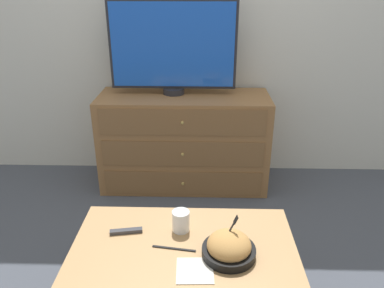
{
  "coord_description": "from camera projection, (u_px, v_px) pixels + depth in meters",
  "views": [
    {
      "loc": [
        0.1,
        -2.99,
        1.56
      ],
      "look_at": [
        0.05,
        -1.29,
        0.8
      ],
      "focal_mm": 35.0,
      "sensor_mm": 36.0,
      "label": 1
    }
  ],
  "objects": [
    {
      "name": "ground_plane",
      "position": [
        190.0,
        167.0,
        3.37
      ],
      "size": [
        12.0,
        12.0,
        0.0
      ],
      "primitive_type": "plane",
      "color": "#474C56"
    },
    {
      "name": "wall_back",
      "position": [
        190.0,
        15.0,
        2.86
      ],
      "size": [
        12.0,
        0.05,
        2.6
      ],
      "color": "silver",
      "rests_on": "ground_plane"
    },
    {
      "name": "dresser",
      "position": [
        184.0,
        141.0,
        2.97
      ],
      "size": [
        1.3,
        0.5,
        0.75
      ],
      "color": "olive",
      "rests_on": "ground_plane"
    },
    {
      "name": "tv",
      "position": [
        173.0,
        47.0,
        2.73
      ],
      "size": [
        0.94,
        0.16,
        0.69
      ],
      "color": "#232328",
      "rests_on": "dresser"
    },
    {
      "name": "coffee_table",
      "position": [
        184.0,
        256.0,
        1.7
      ],
      "size": [
        1.01,
        0.6,
        0.46
      ],
      "color": "tan",
      "rests_on": "ground_plane"
    },
    {
      "name": "takeout_bowl",
      "position": [
        229.0,
        247.0,
        1.6
      ],
      "size": [
        0.23,
        0.23,
        0.18
      ],
      "color": "black",
      "rests_on": "coffee_table"
    },
    {
      "name": "drink_cup",
      "position": [
        181.0,
        222.0,
        1.76
      ],
      "size": [
        0.08,
        0.08,
        0.1
      ],
      "color": "beige",
      "rests_on": "coffee_table"
    },
    {
      "name": "napkin",
      "position": [
        195.0,
        271.0,
        1.53
      ],
      "size": [
        0.16,
        0.16,
        0.0
      ],
      "color": "silver",
      "rests_on": "coffee_table"
    },
    {
      "name": "knife",
      "position": [
        174.0,
        249.0,
        1.65
      ],
      "size": [
        0.2,
        0.04,
        0.01
      ],
      "color": "black",
      "rests_on": "coffee_table"
    },
    {
      "name": "remote_control",
      "position": [
        126.0,
        231.0,
        1.76
      ],
      "size": [
        0.15,
        0.05,
        0.02
      ],
      "color": "#38383D",
      "rests_on": "coffee_table"
    }
  ]
}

